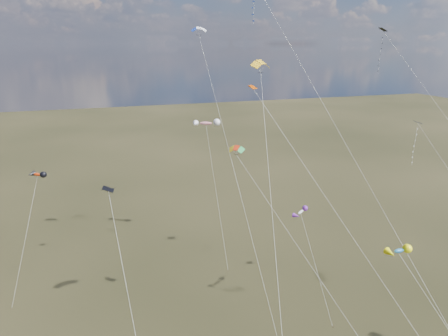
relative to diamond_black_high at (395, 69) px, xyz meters
name	(u,v)px	position (x,y,z in m)	size (l,w,h in m)	color
diamond_black_high	(395,69)	(0.00, 0.00, 0.00)	(18.19, 23.90, 34.74)	black
diamond_navy_tall	(272,31)	(-17.47, 0.65, 4.49)	(12.88, 31.52, 39.97)	#11204A
diamond_black_mid	(120,251)	(-36.85, -12.01, -13.90)	(2.54, 12.10, 20.68)	black
diamond_navy_right	(422,153)	(1.13, -5.29, -10.07)	(11.59, 15.07, 23.48)	#091544
diamond_orange_center	(321,189)	(-16.78, -11.01, -10.94)	(14.97, 20.46, 28.54)	#CE4400
parafoil_yellow	(261,65)	(-21.50, -5.87, 1.10)	(8.80, 27.56, 31.55)	gold
parafoil_blue_white	(199,30)	(-22.05, 16.19, 5.01)	(2.89, 28.25, 35.50)	#193BB6
parafoil_tricolor	(237,150)	(-22.31, -1.42, -8.74)	(12.09, 14.86, 21.59)	gold
novelty_orange_black	(37,175)	(-46.26, 14.33, -14.38)	(5.46, 9.51, 15.85)	red
novelty_white_purple	(301,212)	(-14.12, -2.68, -17.31)	(2.69, 8.24, 12.79)	silver
novelty_redwhite_stripe	(206,123)	(-20.29, 19.67, -9.64)	(4.31, 15.13, 20.74)	#EF243C
novelty_blue_yellow	(399,252)	(-11.76, -17.24, -15.56)	(7.33, 11.00, 14.63)	#226FAB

